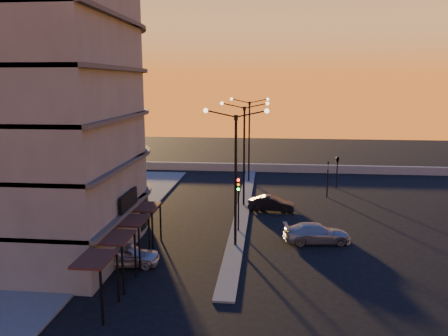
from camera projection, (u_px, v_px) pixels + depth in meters
ground at (235, 246)px, 30.24m from camera, size 120.00×120.00×0.00m
sidewalk_west at (109, 222)px, 35.18m from camera, size 5.00×40.00×0.12m
median at (244, 206)px, 39.99m from camera, size 1.20×36.00×0.12m
parapet at (267, 168)px, 55.32m from camera, size 44.00×0.50×1.00m
building at (29, 71)px, 29.36m from camera, size 14.35×17.08×25.00m
streetlamp_near at (236, 167)px, 29.16m from camera, size 4.32×0.32×9.51m
streetlamp_mid at (244, 146)px, 38.92m from camera, size 4.32×0.32×9.51m
streetlamp_far at (249, 133)px, 48.68m from camera, size 4.32×0.32×9.51m
traffic_light_main at (238, 195)px, 32.48m from camera, size 0.28×0.44×4.25m
signal_east_a at (328, 178)px, 42.73m from camera, size 0.13×0.16×3.60m
signal_east_b at (338, 160)px, 46.26m from camera, size 0.42×1.99×3.60m
car_hatchback at (126, 255)px, 26.99m from camera, size 4.25×2.07×1.40m
car_sedan at (271, 204)px, 38.45m from camera, size 4.17×1.91×1.33m
car_wagon at (317, 233)px, 30.86m from camera, size 4.91×2.50×1.37m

